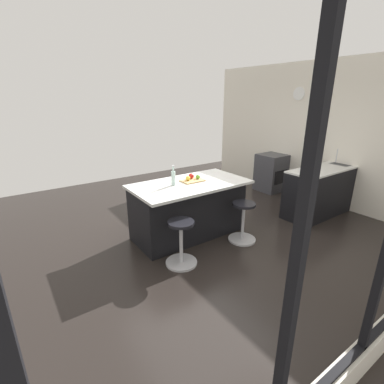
% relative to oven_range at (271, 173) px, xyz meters
% --- Properties ---
extents(ground_plane, '(7.83, 7.83, 0.00)m').
position_rel_oven_range_xyz_m(ground_plane, '(2.66, 0.74, -0.45)').
color(ground_plane, black).
extents(interior_partition_left, '(0.15, 5.84, 2.93)m').
position_rel_oven_range_xyz_m(interior_partition_left, '(-0.35, 0.74, 1.02)').
color(interior_partition_left, silver).
rests_on(interior_partition_left, ground_plane).
extents(sink_cabinet, '(2.36, 0.60, 1.20)m').
position_rel_oven_range_xyz_m(sink_cabinet, '(-0.00, 1.53, 0.02)').
color(sink_cabinet, black).
rests_on(sink_cabinet, ground_plane).
extents(oven_range, '(0.60, 0.61, 0.89)m').
position_rel_oven_range_xyz_m(oven_range, '(0.00, 0.00, 0.00)').
color(oven_range, '#38383D').
rests_on(oven_range, ground_plane).
extents(kitchen_island, '(1.86, 1.00, 0.92)m').
position_rel_oven_range_xyz_m(kitchen_island, '(2.97, 0.78, 0.02)').
color(kitchen_island, black).
rests_on(kitchen_island, ground_plane).
extents(stool_by_window, '(0.44, 0.44, 0.64)m').
position_rel_oven_range_xyz_m(stool_by_window, '(2.39, 1.45, -0.14)').
color(stool_by_window, '#B7B7BC').
rests_on(stool_by_window, ground_plane).
extents(stool_middle, '(0.44, 0.44, 0.64)m').
position_rel_oven_range_xyz_m(stool_middle, '(3.56, 1.45, -0.14)').
color(stool_middle, '#B7B7BC').
rests_on(stool_middle, ground_plane).
extents(cutting_board, '(0.36, 0.24, 0.02)m').
position_rel_oven_range_xyz_m(cutting_board, '(2.89, 0.77, 0.48)').
color(cutting_board, tan).
rests_on(cutting_board, kitchen_island).
extents(apple_green, '(0.07, 0.07, 0.07)m').
position_rel_oven_range_xyz_m(apple_green, '(2.78, 0.77, 0.52)').
color(apple_green, '#609E2D').
rests_on(apple_green, cutting_board).
extents(apple_red, '(0.09, 0.09, 0.09)m').
position_rel_oven_range_xyz_m(apple_red, '(2.86, 0.69, 0.53)').
color(apple_red, red).
rests_on(apple_red, cutting_board).
extents(apple_yellow, '(0.08, 0.08, 0.08)m').
position_rel_oven_range_xyz_m(apple_yellow, '(2.96, 0.75, 0.53)').
color(apple_yellow, gold).
rests_on(apple_yellow, cutting_board).
extents(water_bottle, '(0.06, 0.06, 0.31)m').
position_rel_oven_range_xyz_m(water_bottle, '(3.25, 0.77, 0.59)').
color(water_bottle, silver).
rests_on(water_bottle, kitchen_island).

